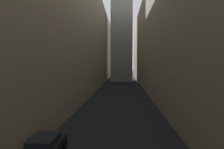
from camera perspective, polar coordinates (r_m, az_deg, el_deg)
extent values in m
plane|color=black|center=(35.81, 2.35, -6.66)|extent=(264.00, 264.00, 0.00)
cube|color=gray|center=(40.29, -17.35, 11.79)|extent=(15.73, 108.00, 24.49)
cube|color=gray|center=(39.04, 19.18, 10.82)|extent=(11.07, 108.00, 22.85)
cube|color=gray|center=(70.37, 2.96, 18.55)|extent=(7.46, 7.46, 49.46)
cube|color=black|center=(13.91, -19.57, -20.40)|extent=(1.69, 3.96, 0.59)
cube|color=black|center=(13.54, -19.92, -18.42)|extent=(1.55, 2.09, 0.57)
cylinder|color=black|center=(15.47, -20.53, -19.11)|extent=(0.22, 0.67, 0.67)
cylinder|color=black|center=(14.90, -14.21, -19.89)|extent=(0.22, 0.67, 0.67)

